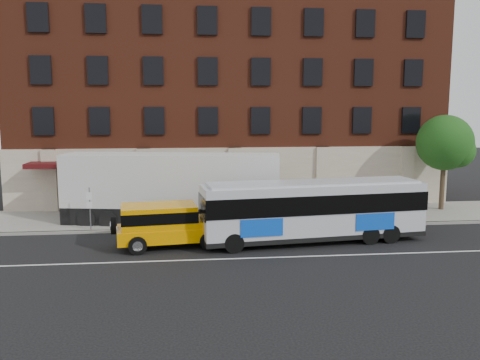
{
  "coord_description": "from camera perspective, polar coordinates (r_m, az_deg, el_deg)",
  "views": [
    {
      "loc": [
        -3.19,
        -21.29,
        6.79
      ],
      "look_at": [
        -0.32,
        5.5,
        2.88
      ],
      "focal_mm": 37.36,
      "sensor_mm": 36.0,
      "label": 1
    }
  ],
  "objects": [
    {
      "name": "sidewalk",
      "position": [
        31.19,
        -0.11,
        -4.19
      ],
      "size": [
        60.0,
        6.0,
        0.15
      ],
      "primitive_type": "cube",
      "color": "gray",
      "rests_on": "ground"
    },
    {
      "name": "building",
      "position": [
        38.36,
        -1.38,
        9.43
      ],
      "size": [
        30.0,
        12.1,
        15.0
      ],
      "color": "maroon",
      "rests_on": "sidewalk"
    },
    {
      "name": "street_tree",
      "position": [
        35.11,
        22.4,
        3.73
      ],
      "size": [
        3.6,
        3.6,
        6.2
      ],
      "color": "#3B2A1D",
      "rests_on": "sidewalk"
    },
    {
      "name": "yellow_suv",
      "position": [
        24.81,
        -8.46,
        -4.84
      ],
      "size": [
        5.64,
        2.93,
        2.11
      ],
      "color": "#FFA000",
      "rests_on": "ground"
    },
    {
      "name": "shipping_container",
      "position": [
        29.29,
        -7.79,
        -1.13
      ],
      "size": [
        12.72,
        4.66,
        4.16
      ],
      "color": "black",
      "rests_on": "ground"
    },
    {
      "name": "kerb",
      "position": [
        28.29,
        0.53,
        -5.49
      ],
      "size": [
        60.0,
        0.25,
        0.15
      ],
      "primitive_type": "cube",
      "color": "gray",
      "rests_on": "ground"
    },
    {
      "name": "city_bus",
      "position": [
        25.59,
        8.39,
        -3.27
      ],
      "size": [
        11.58,
        3.7,
        3.12
      ],
      "color": "silver",
      "rests_on": "ground"
    },
    {
      "name": "lane_line",
      "position": [
        23.05,
        2.13,
        -8.88
      ],
      "size": [
        60.0,
        0.12,
        0.01
      ],
      "primitive_type": "cube",
      "color": "silver",
      "rests_on": "ground"
    },
    {
      "name": "sign_pole",
      "position": [
        28.46,
        -16.79,
        -2.92
      ],
      "size": [
        0.3,
        0.2,
        2.5
      ],
      "color": "slate",
      "rests_on": "ground"
    },
    {
      "name": "ground",
      "position": [
        22.58,
        2.31,
        -9.26
      ],
      "size": [
        120.0,
        120.0,
        0.0
      ],
      "primitive_type": "plane",
      "color": "black",
      "rests_on": "ground"
    }
  ]
}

